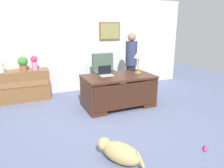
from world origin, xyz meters
TOP-DOWN VIEW (x-y plane):
  - ground_plane at (0.00, 0.00)m, footprint 12.00×12.00m
  - back_wall at (0.01, 2.60)m, footprint 7.00×0.16m
  - desk at (0.46, 0.84)m, footprint 1.66×0.94m
  - credenza at (-1.66, 2.25)m, footprint 1.37×0.50m
  - armchair at (0.52, 1.89)m, footprint 0.60×0.59m
  - person_standing at (1.23, 1.65)m, footprint 0.32×0.32m
  - dog_lying at (-0.47, -1.14)m, footprint 0.57×0.71m
  - laptop at (0.19, 1.01)m, footprint 0.32×0.22m
  - desk_lamp at (1.03, 0.92)m, footprint 0.22×0.22m
  - vase_with_flowers at (-1.30, 2.25)m, footprint 0.17×0.17m
  - vase_empty at (-2.09, 2.25)m, footprint 0.15×0.15m
  - potted_plant at (-1.57, 2.25)m, footprint 0.24×0.24m
  - dog_toy_bone at (0.92, -1.43)m, footprint 0.17×0.16m

SIDE VIEW (x-z plane):
  - ground_plane at x=0.00m, z-range 0.00..0.00m
  - dog_toy_bone at x=0.92m, z-range 0.00..0.05m
  - dog_lying at x=-0.47m, z-range 0.01..0.31m
  - credenza at x=-1.66m, z-range 0.00..0.80m
  - desk at x=0.46m, z-range 0.03..0.80m
  - armchair at x=0.52m, z-range -0.07..1.08m
  - laptop at x=0.19m, z-range 0.71..0.94m
  - person_standing at x=1.23m, z-range 0.03..1.76m
  - vase_empty at x=-2.09m, z-range 0.80..1.04m
  - potted_plant at x=-1.57m, z-range 0.81..1.17m
  - vase_with_flowers at x=-1.30m, z-range 0.82..1.18m
  - desk_lamp at x=1.03m, z-range 0.92..1.49m
  - back_wall at x=0.01m, z-range 0.00..2.70m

